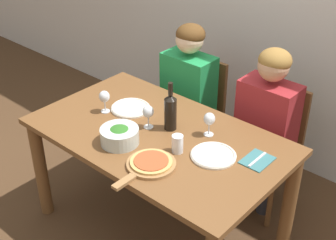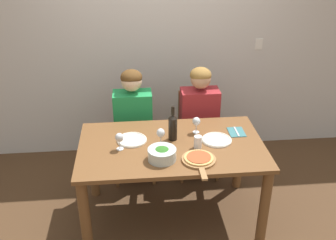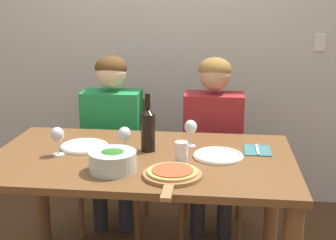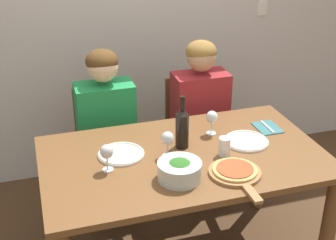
{
  "view_description": "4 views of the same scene",
  "coord_description": "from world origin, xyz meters",
  "px_view_note": "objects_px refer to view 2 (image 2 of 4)",
  "views": [
    {
      "loc": [
        1.61,
        -1.74,
        2.31
      ],
      "look_at": [
        0.07,
        0.02,
        0.89
      ],
      "focal_mm": 50.0,
      "sensor_mm": 36.0,
      "label": 1
    },
    {
      "loc": [
        -0.3,
        -2.84,
        2.49
      ],
      "look_at": [
        -0.02,
        0.07,
        0.98
      ],
      "focal_mm": 42.0,
      "sensor_mm": 36.0,
      "label": 2
    },
    {
      "loc": [
        0.4,
        -2.26,
        1.59
      ],
      "look_at": [
        0.13,
        0.04,
        0.97
      ],
      "focal_mm": 50.0,
      "sensor_mm": 36.0,
      "label": 3
    },
    {
      "loc": [
        -0.75,
        -2.12,
        2.1
      ],
      "look_at": [
        -0.05,
        0.14,
        0.93
      ],
      "focal_mm": 50.0,
      "sensor_mm": 36.0,
      "label": 4
    }
  ],
  "objects_px": {
    "chair_right": "(197,130)",
    "wine_glass_centre": "(161,134)",
    "water_tumbler": "(198,142)",
    "person_woman": "(133,117)",
    "wine_bottle": "(173,126)",
    "person_man": "(200,114)",
    "dinner_plate_right": "(217,140)",
    "chair_left": "(134,133)",
    "broccoli_bowl": "(162,154)",
    "dinner_plate_left": "(132,140)",
    "wine_glass_right": "(196,122)",
    "fork_on_napkin": "(236,132)",
    "wine_glass_left": "(119,138)",
    "pizza_on_board": "(199,159)"
  },
  "relations": [
    {
      "from": "chair_right",
      "to": "wine_glass_centre",
      "type": "height_order",
      "value": "wine_glass_centre"
    },
    {
      "from": "wine_glass_centre",
      "to": "water_tumbler",
      "type": "xyz_separation_m",
      "value": [
        0.3,
        -0.08,
        -0.05
      ]
    },
    {
      "from": "person_woman",
      "to": "wine_bottle",
      "type": "xyz_separation_m",
      "value": [
        0.34,
        -0.57,
        0.18
      ]
    },
    {
      "from": "person_man",
      "to": "dinner_plate_right",
      "type": "bearing_deg",
      "value": -86.45
    },
    {
      "from": "chair_left",
      "to": "chair_right",
      "type": "relative_size",
      "value": 1.0
    },
    {
      "from": "person_man",
      "to": "broccoli_bowl",
      "type": "distance_m",
      "value": 1.0
    },
    {
      "from": "wine_glass_centre",
      "to": "dinner_plate_left",
      "type": "bearing_deg",
      "value": 160.58
    },
    {
      "from": "person_man",
      "to": "wine_glass_centre",
      "type": "relative_size",
      "value": 8.0
    },
    {
      "from": "chair_right",
      "to": "water_tumbler",
      "type": "bearing_deg",
      "value": -99.57
    },
    {
      "from": "chair_right",
      "to": "water_tumbler",
      "type": "height_order",
      "value": "water_tumbler"
    },
    {
      "from": "wine_glass_right",
      "to": "wine_glass_centre",
      "type": "bearing_deg",
      "value": -151.88
    },
    {
      "from": "dinner_plate_left",
      "to": "fork_on_napkin",
      "type": "height_order",
      "value": "dinner_plate_left"
    },
    {
      "from": "person_woman",
      "to": "broccoli_bowl",
      "type": "bearing_deg",
      "value": -76.25
    },
    {
      "from": "chair_left",
      "to": "person_woman",
      "type": "height_order",
      "value": "person_woman"
    },
    {
      "from": "broccoli_bowl",
      "to": "wine_glass_left",
      "type": "height_order",
      "value": "wine_glass_left"
    },
    {
      "from": "wine_glass_right",
      "to": "wine_glass_centre",
      "type": "distance_m",
      "value": 0.37
    },
    {
      "from": "person_man",
      "to": "dinner_plate_left",
      "type": "bearing_deg",
      "value": -140.52
    },
    {
      "from": "pizza_on_board",
      "to": "dinner_plate_right",
      "type": "bearing_deg",
      "value": 55.65
    },
    {
      "from": "fork_on_napkin",
      "to": "broccoli_bowl",
      "type": "bearing_deg",
      "value": -151.65
    },
    {
      "from": "pizza_on_board",
      "to": "wine_glass_right",
      "type": "relative_size",
      "value": 2.74
    },
    {
      "from": "dinner_plate_left",
      "to": "pizza_on_board",
      "type": "height_order",
      "value": "pizza_on_board"
    },
    {
      "from": "person_woman",
      "to": "water_tumbler",
      "type": "height_order",
      "value": "person_woman"
    },
    {
      "from": "dinner_plate_left",
      "to": "wine_glass_centre",
      "type": "relative_size",
      "value": 1.71
    },
    {
      "from": "dinner_plate_left",
      "to": "water_tumbler",
      "type": "relative_size",
      "value": 2.41
    },
    {
      "from": "wine_bottle",
      "to": "wine_glass_right",
      "type": "xyz_separation_m",
      "value": [
        0.22,
        0.1,
        -0.02
      ]
    },
    {
      "from": "water_tumbler",
      "to": "chair_right",
      "type": "bearing_deg",
      "value": 80.43
    },
    {
      "from": "chair_left",
      "to": "person_man",
      "type": "height_order",
      "value": "person_man"
    },
    {
      "from": "broccoli_bowl",
      "to": "dinner_plate_right",
      "type": "xyz_separation_m",
      "value": [
        0.49,
        0.25,
        -0.04
      ]
    },
    {
      "from": "dinner_plate_left",
      "to": "wine_glass_centre",
      "type": "distance_m",
      "value": 0.28
    },
    {
      "from": "chair_right",
      "to": "wine_glass_centre",
      "type": "xyz_separation_m",
      "value": [
        -0.45,
        -0.76,
        0.41
      ]
    },
    {
      "from": "chair_right",
      "to": "wine_glass_left",
      "type": "height_order",
      "value": "wine_glass_left"
    },
    {
      "from": "wine_bottle",
      "to": "wine_glass_centre",
      "type": "xyz_separation_m",
      "value": [
        -0.11,
        -0.08,
        -0.02
      ]
    },
    {
      "from": "wine_bottle",
      "to": "dinner_plate_right",
      "type": "distance_m",
      "value": 0.4
    },
    {
      "from": "wine_bottle",
      "to": "pizza_on_board",
      "type": "distance_m",
      "value": 0.42
    },
    {
      "from": "chair_right",
      "to": "wine_glass_right",
      "type": "relative_size",
      "value": 5.85
    },
    {
      "from": "person_man",
      "to": "dinner_plate_right",
      "type": "height_order",
      "value": "person_man"
    },
    {
      "from": "water_tumbler",
      "to": "fork_on_napkin",
      "type": "height_order",
      "value": "water_tumbler"
    },
    {
      "from": "wine_bottle",
      "to": "wine_glass_right",
      "type": "height_order",
      "value": "wine_bottle"
    },
    {
      "from": "person_man",
      "to": "dinner_plate_left",
      "type": "relative_size",
      "value": 4.67
    },
    {
      "from": "person_man",
      "to": "wine_glass_left",
      "type": "relative_size",
      "value": 8.0
    },
    {
      "from": "pizza_on_board",
      "to": "wine_glass_right",
      "type": "bearing_deg",
      "value": 83.74
    },
    {
      "from": "chair_left",
      "to": "pizza_on_board",
      "type": "distance_m",
      "value": 1.21
    },
    {
      "from": "person_man",
      "to": "chair_right",
      "type": "bearing_deg",
      "value": 90.0
    },
    {
      "from": "dinner_plate_left",
      "to": "pizza_on_board",
      "type": "relative_size",
      "value": 0.63
    },
    {
      "from": "dinner_plate_left",
      "to": "wine_glass_centre",
      "type": "bearing_deg",
      "value": -19.42
    },
    {
      "from": "dinner_plate_left",
      "to": "water_tumbler",
      "type": "height_order",
      "value": "water_tumbler"
    },
    {
      "from": "wine_glass_right",
      "to": "fork_on_napkin",
      "type": "relative_size",
      "value": 0.84
    },
    {
      "from": "wine_bottle",
      "to": "water_tumbler",
      "type": "distance_m",
      "value": 0.26
    },
    {
      "from": "pizza_on_board",
      "to": "fork_on_napkin",
      "type": "height_order",
      "value": "pizza_on_board"
    },
    {
      "from": "chair_right",
      "to": "person_woman",
      "type": "xyz_separation_m",
      "value": [
        -0.67,
        -0.11,
        0.25
      ]
    }
  ]
}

